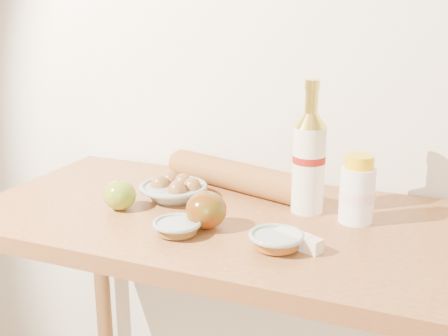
{
  "coord_description": "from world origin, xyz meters",
  "views": [
    {
      "loc": [
        0.45,
        0.06,
        1.37
      ],
      "look_at": [
        0.0,
        1.15,
        1.02
      ],
      "focal_mm": 45.0,
      "sensor_mm": 36.0,
      "label": 1
    }
  ],
  "objects": [
    {
      "name": "bourbon_bottle",
      "position": [
        0.16,
        1.27,
        1.02
      ],
      "size": [
        0.08,
        0.08,
        0.31
      ],
      "rotation": [
        0.0,
        0.0,
        -0.02
      ],
      "color": "beige",
      "rests_on": "table"
    },
    {
      "name": "sugar_bowl",
      "position": [
        -0.06,
        1.03,
        0.92
      ],
      "size": [
        0.11,
        0.11,
        0.03
      ],
      "rotation": [
        0.0,
        0.0,
        -0.02
      ],
      "color": "gray",
      "rests_on": "table"
    },
    {
      "name": "syrup_bowl",
      "position": [
        0.16,
        1.05,
        0.92
      ],
      "size": [
        0.14,
        0.14,
        0.03
      ],
      "rotation": [
        0.0,
        0.0,
        -0.34
      ],
      "color": "#8D9A94",
      "rests_on": "table"
    },
    {
      "name": "table",
      "position": [
        0.0,
        1.18,
        0.78
      ],
      "size": [
        1.2,
        0.6,
        0.9
      ],
      "color": "#A96936",
      "rests_on": "ground"
    },
    {
      "name": "cream_bottle",
      "position": [
        0.28,
        1.25,
        0.97
      ],
      "size": [
        0.09,
        0.09,
        0.15
      ],
      "rotation": [
        0.0,
        0.0,
        -0.13
      ],
      "color": "white",
      "rests_on": "table"
    },
    {
      "name": "apple_redgreen_right",
      "position": [
        -0.02,
        1.09,
        0.94
      ],
      "size": [
        0.09,
        0.09,
        0.08
      ],
      "rotation": [
        0.0,
        0.0,
        0.05
      ],
      "color": "#7F0607",
      "rests_on": "table"
    },
    {
      "name": "egg_bowl",
      "position": [
        -0.16,
        1.23,
        0.92
      ],
      "size": [
        0.22,
        0.22,
        0.06
      ],
      "rotation": [
        0.0,
        0.0,
        -0.36
      ],
      "color": "gray",
      "rests_on": "table"
    },
    {
      "name": "back_wall",
      "position": [
        0.0,
        1.51,
        1.3
      ],
      "size": [
        3.5,
        0.02,
        2.6
      ],
      "primitive_type": "cube",
      "color": "#EEE4CF",
      "rests_on": "ground"
    },
    {
      "name": "baguette",
      "position": [
        -0.05,
        1.35,
        0.94
      ],
      "size": [
        0.46,
        0.2,
        0.08
      ],
      "rotation": [
        0.0,
        0.0,
        -0.29
      ],
      "color": "#A66A32",
      "rests_on": "table"
    },
    {
      "name": "apple_yellowgreen",
      "position": [
        -0.25,
        1.11,
        0.94
      ],
      "size": [
        0.09,
        0.09,
        0.07
      ],
      "rotation": [
        0.0,
        0.0,
        0.16
      ],
      "color": "olive",
      "rests_on": "table"
    },
    {
      "name": "butter_stick",
      "position": [
        0.2,
        1.07,
        0.91
      ],
      "size": [
        0.11,
        0.06,
        0.03
      ],
      "rotation": [
        0.0,
        0.0,
        -0.38
      ],
      "color": "beige",
      "rests_on": "table"
    }
  ]
}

